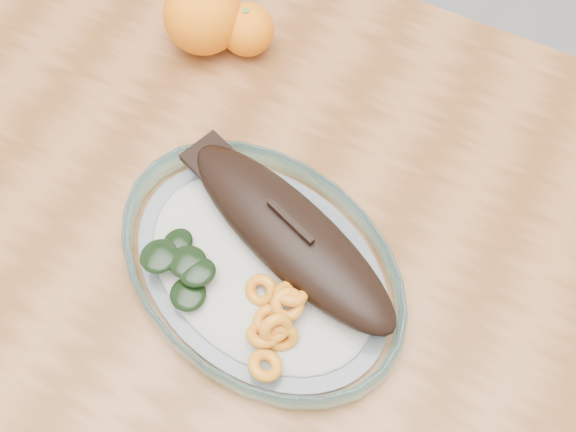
# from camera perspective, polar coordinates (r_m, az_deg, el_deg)

# --- Properties ---
(ground) EXTENTS (3.00, 3.00, 0.00)m
(ground) POSITION_cam_1_polar(r_m,az_deg,el_deg) (1.47, -4.66, -13.90)
(ground) COLOR slate
(ground) RESTS_ON ground
(dining_table) EXTENTS (1.20, 0.80, 0.75)m
(dining_table) POSITION_cam_1_polar(r_m,az_deg,el_deg) (0.85, -7.82, -3.24)
(dining_table) COLOR brown
(dining_table) RESTS_ON ground
(plated_meal) EXTENTS (0.72, 0.72, 0.08)m
(plated_meal) POSITION_cam_1_polar(r_m,az_deg,el_deg) (0.71, -2.03, -3.74)
(plated_meal) COLOR white
(plated_meal) RESTS_ON dining_table
(orange_left) EXTENTS (0.09, 0.09, 0.09)m
(orange_left) POSITION_cam_1_polar(r_m,az_deg,el_deg) (0.86, -6.74, 15.44)
(orange_left) COLOR #F15B04
(orange_left) RESTS_ON dining_table
(orange_right) EXTENTS (0.06, 0.06, 0.06)m
(orange_right) POSITION_cam_1_polar(r_m,az_deg,el_deg) (0.86, -3.25, 14.48)
(orange_right) COLOR #F15B04
(orange_right) RESTS_ON dining_table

